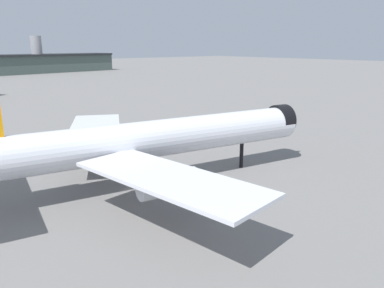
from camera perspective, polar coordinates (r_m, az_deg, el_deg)
name	(u,v)px	position (r m, az deg, el deg)	size (l,w,h in m)	color
ground	(142,187)	(53.54, -7.53, -6.43)	(900.00, 900.00, 0.00)	slate
airliner_near_gate	(147,141)	(52.00, -6.81, 0.52)	(55.61, 50.17, 14.85)	silver
service_truck_front	(231,127)	(83.61, 5.86, 2.52)	(5.90, 4.80, 3.00)	black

